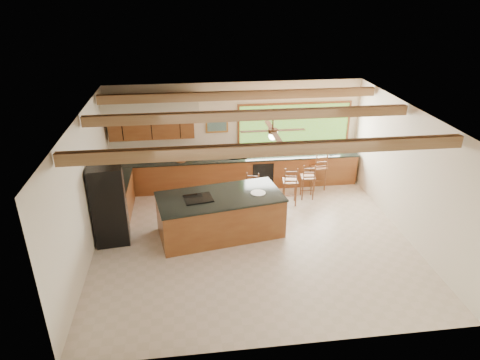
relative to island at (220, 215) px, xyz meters
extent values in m
plane|color=beige|center=(0.72, -0.38, -0.50)|extent=(7.20, 7.20, 0.00)
cube|color=white|center=(0.72, 2.87, 1.00)|extent=(7.20, 0.04, 3.00)
cube|color=white|center=(0.72, -3.63, 1.00)|extent=(7.20, 0.04, 3.00)
cube|color=white|center=(-2.88, -0.38, 1.00)|extent=(0.04, 6.50, 3.00)
cube|color=white|center=(4.32, -0.38, 1.00)|extent=(0.04, 6.50, 3.00)
cube|color=#A16C50|center=(0.72, -0.38, 2.50)|extent=(7.20, 6.50, 0.04)
cube|color=olive|center=(0.72, -1.98, 2.36)|extent=(7.10, 0.15, 0.22)
cube|color=olive|center=(0.72, 0.12, 2.36)|extent=(7.10, 0.15, 0.22)
cube|color=olive|center=(0.72, 1.92, 2.36)|extent=(7.10, 0.15, 0.22)
cube|color=brown|center=(-1.63, 2.68, 1.40)|extent=(2.30, 0.35, 0.70)
cube|color=beige|center=(-1.63, 2.61, 2.00)|extent=(2.60, 0.50, 0.48)
cylinder|color=#FFEABF|center=(-2.33, 2.61, 1.77)|extent=(0.10, 0.10, 0.01)
cylinder|color=#FFEABF|center=(-0.93, 2.61, 1.77)|extent=(0.10, 0.10, 0.01)
cube|color=#709E38|center=(2.42, 2.84, 1.17)|extent=(3.20, 0.04, 1.30)
cube|color=#C68B3C|center=(0.17, 2.84, 1.35)|extent=(0.64, 0.03, 0.54)
cube|color=#3E7151|center=(0.17, 2.82, 1.35)|extent=(0.54, 0.01, 0.44)
cube|color=brown|center=(0.72, 2.53, -0.06)|extent=(7.00, 0.65, 0.88)
cube|color=black|center=(0.72, 2.53, 0.40)|extent=(7.04, 0.69, 0.04)
cube|color=brown|center=(-2.54, 0.97, -0.06)|extent=(0.65, 2.35, 0.88)
cube|color=black|center=(-2.54, 0.97, 0.40)|extent=(0.69, 2.39, 0.04)
cube|color=black|center=(1.42, 2.20, -0.08)|extent=(0.60, 0.02, 0.78)
cube|color=silver|center=(0.72, 2.53, 0.40)|extent=(0.50, 0.38, 0.03)
cylinder|color=silver|center=(0.72, 2.73, 0.57)|extent=(0.03, 0.03, 0.30)
cylinder|color=silver|center=(0.72, 2.63, 0.70)|extent=(0.03, 0.20, 0.03)
cylinder|color=white|center=(-1.64, 2.60, 0.56)|extent=(0.11, 0.11, 0.28)
cylinder|color=#183D1B|center=(-2.09, 2.52, 0.51)|extent=(0.05, 0.05, 0.18)
cylinder|color=#183D1B|center=(-1.85, 2.69, 0.51)|extent=(0.05, 0.05, 0.18)
cube|color=black|center=(3.57, 2.58, 0.47)|extent=(0.24, 0.20, 0.10)
cube|color=brown|center=(0.00, 0.00, -0.02)|extent=(3.02, 1.78, 0.96)
cube|color=black|center=(0.00, 0.00, 0.48)|extent=(3.07, 1.83, 0.04)
cube|color=black|center=(-0.50, -0.09, 0.51)|extent=(0.71, 0.60, 0.02)
cylinder|color=white|center=(0.90, 0.03, 0.51)|extent=(0.35, 0.35, 0.02)
cube|color=black|center=(-2.50, 0.02, 0.44)|extent=(0.81, 0.79, 1.89)
cube|color=silver|center=(-2.13, 0.02, 0.44)|extent=(0.03, 0.05, 1.74)
cube|color=brown|center=(1.98, 1.28, 0.16)|extent=(0.46, 0.46, 0.04)
cylinder|color=brown|center=(1.83, 1.12, -0.18)|extent=(0.04, 0.04, 0.65)
cylinder|color=brown|center=(2.14, 1.12, -0.18)|extent=(0.04, 0.04, 0.65)
cylinder|color=brown|center=(1.83, 1.43, -0.18)|extent=(0.04, 0.04, 0.65)
cylinder|color=brown|center=(2.14, 1.43, -0.18)|extent=(0.04, 0.04, 0.65)
cube|color=brown|center=(0.97, 1.22, 0.14)|extent=(0.46, 0.46, 0.04)
cylinder|color=brown|center=(0.83, 1.07, -0.19)|extent=(0.04, 0.04, 0.62)
cylinder|color=brown|center=(1.12, 1.07, -0.19)|extent=(0.04, 0.04, 0.62)
cylinder|color=brown|center=(0.83, 1.37, -0.19)|extent=(0.04, 0.04, 0.62)
cylinder|color=brown|center=(1.12, 1.37, -0.19)|extent=(0.04, 0.04, 0.62)
cube|color=brown|center=(2.54, 1.56, 0.12)|extent=(0.41, 0.41, 0.04)
cylinder|color=brown|center=(2.40, 1.41, -0.20)|extent=(0.04, 0.04, 0.61)
cylinder|color=brown|center=(2.69, 1.41, -0.20)|extent=(0.04, 0.04, 0.61)
cylinder|color=brown|center=(2.40, 1.70, -0.20)|extent=(0.04, 0.04, 0.61)
cylinder|color=brown|center=(2.69, 1.70, -0.20)|extent=(0.04, 0.04, 0.61)
cube|color=brown|center=(3.00, 2.07, 0.18)|extent=(0.44, 0.44, 0.04)
cylinder|color=brown|center=(2.84, 1.91, -0.17)|extent=(0.04, 0.04, 0.66)
cylinder|color=brown|center=(3.16, 1.91, -0.17)|extent=(0.04, 0.04, 0.66)
cylinder|color=brown|center=(2.84, 2.23, -0.17)|extent=(0.04, 0.04, 0.66)
cylinder|color=brown|center=(3.16, 2.23, -0.17)|extent=(0.04, 0.04, 0.66)
camera|label=1|loc=(-0.65, -8.77, 4.99)|focal=32.00mm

